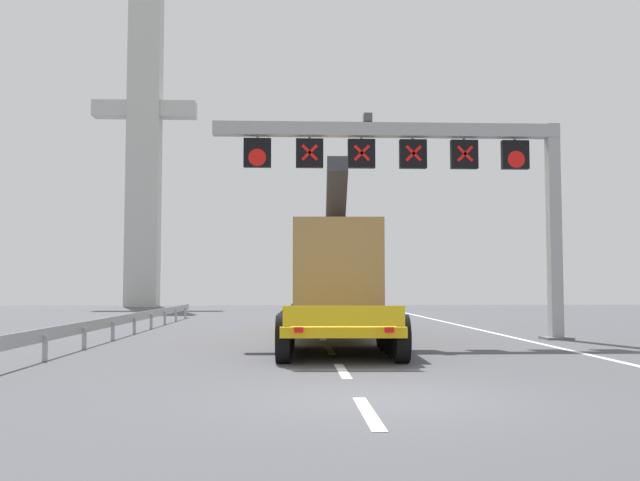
# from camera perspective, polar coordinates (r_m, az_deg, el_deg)

# --- Properties ---
(ground) EXTENTS (112.00, 112.00, 0.00)m
(ground) POSITION_cam_1_polar(r_m,az_deg,el_deg) (11.23, 4.86, -12.61)
(ground) COLOR #4C4C51
(lane_markings) EXTENTS (0.20, 41.15, 0.01)m
(lane_markings) POSITION_cam_1_polar(r_m,az_deg,el_deg) (24.37, 0.15, -7.80)
(lane_markings) COLOR silver
(lane_markings) RESTS_ON ground
(edge_line_right) EXTENTS (0.20, 63.00, 0.01)m
(edge_line_right) POSITION_cam_1_polar(r_m,az_deg,el_deg) (24.29, 15.97, -7.67)
(edge_line_right) COLOR silver
(edge_line_right) RESTS_ON ground
(overhead_lane_gantry) EXTENTS (11.81, 0.90, 7.49)m
(overhead_lane_gantry) POSITION_cam_1_polar(r_m,az_deg,el_deg) (24.01, 8.81, 6.13)
(overhead_lane_gantry) COLOR #9EA0A5
(overhead_lane_gantry) RESTS_ON ground
(heavy_haul_truck_yellow) EXTENTS (3.37, 14.12, 5.30)m
(heavy_haul_truck_yellow) POSITION_cam_1_polar(r_m,az_deg,el_deg) (23.63, 1.02, -3.12)
(heavy_haul_truck_yellow) COLOR yellow
(heavy_haul_truck_yellow) RESTS_ON ground
(guardrail_left) EXTENTS (0.13, 31.61, 0.76)m
(guardrail_left) POSITION_cam_1_polar(r_m,az_deg,el_deg) (25.51, -15.57, -6.23)
(guardrail_left) COLOR #999EA3
(guardrail_left) RESTS_ON ground
(bridge_pylon_distant) EXTENTS (9.00, 2.00, 28.01)m
(bridge_pylon_distant) POSITION_cam_1_polar(r_m,az_deg,el_deg) (64.95, -13.94, 7.61)
(bridge_pylon_distant) COLOR #B7B7B2
(bridge_pylon_distant) RESTS_ON ground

